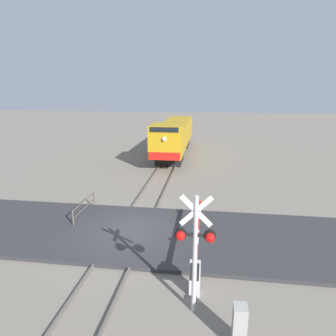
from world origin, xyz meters
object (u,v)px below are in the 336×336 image
object	(u,v)px
locomotive	(175,135)
crossing_signal	(195,243)
utility_cabinet	(239,325)
crossing_gate	(196,259)
guard_railing	(84,206)

from	to	relation	value
locomotive	crossing_signal	world-z (taller)	locomotive
crossing_signal	utility_cabinet	world-z (taller)	crossing_signal
crossing_gate	locomotive	bearing A→B (deg)	98.64
crossing_signal	crossing_gate	xyz separation A→B (m)	(-0.00, 1.63, -1.54)
crossing_signal	crossing_gate	bearing A→B (deg)	90.16
crossing_gate	guard_railing	size ratio (longest dim) A/B	2.21
crossing_gate	utility_cabinet	world-z (taller)	crossing_gate
utility_cabinet	crossing_signal	bearing A→B (deg)	140.51
utility_cabinet	guard_railing	size ratio (longest dim) A/B	0.43
crossing_signal	guard_railing	size ratio (longest dim) A/B	1.37
crossing_signal	crossing_gate	world-z (taller)	crossing_signal
crossing_gate	guard_railing	distance (m)	7.62
crossing_signal	locomotive	bearing A→B (deg)	98.04
crossing_signal	crossing_gate	size ratio (longest dim) A/B	0.62
utility_cabinet	crossing_gate	bearing A→B (deg)	115.27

